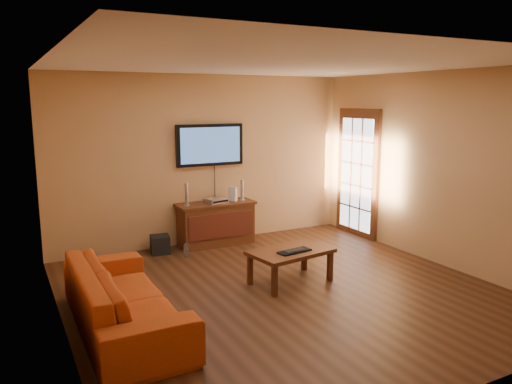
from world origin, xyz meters
TOP-DOWN VIEW (x-y plane):
  - ground_plane at (0.00, 0.00)m, footprint 5.00×5.00m
  - room_walls at (0.00, 0.62)m, footprint 5.00×5.00m
  - french_door at (2.46, 1.70)m, footprint 0.07×1.02m
  - media_console at (0.07, 2.25)m, footprint 1.25×0.48m
  - television at (0.07, 2.45)m, footprint 1.12×0.08m
  - coffee_table at (0.23, 0.23)m, footprint 1.11×0.77m
  - sofa at (-1.95, -0.10)m, footprint 0.66×2.25m
  - speaker_left at (-0.42, 2.24)m, footprint 0.10×0.10m
  - speaker_right at (0.53, 2.25)m, footprint 0.09×0.09m
  - av_receiver at (0.07, 2.24)m, footprint 0.39×0.32m
  - game_console at (0.38, 2.28)m, footprint 0.11×0.17m
  - subwoofer at (-0.88, 2.20)m, footprint 0.32×0.32m
  - bottle at (-0.59, 1.85)m, footprint 0.07×0.07m
  - keyboard at (0.23, 0.13)m, footprint 0.46×0.22m

SIDE VIEW (x-z plane):
  - ground_plane at x=0.00m, z-range 0.00..0.00m
  - bottle at x=-0.59m, z-range -0.01..0.21m
  - subwoofer at x=-0.88m, z-range 0.00..0.28m
  - media_console at x=0.07m, z-range 0.00..0.69m
  - coffee_table at x=0.23m, z-range 0.16..0.59m
  - sofa at x=-1.95m, z-range 0.00..0.88m
  - keyboard at x=0.23m, z-range 0.43..0.46m
  - av_receiver at x=0.07m, z-range 0.69..0.77m
  - game_console at x=0.38m, z-range 0.69..0.91m
  - speaker_right at x=0.53m, z-range 0.67..1.01m
  - speaker_left at x=-0.42m, z-range 0.67..1.03m
  - french_door at x=2.46m, z-range -0.06..2.16m
  - television at x=0.07m, z-range 1.26..1.92m
  - room_walls at x=0.00m, z-range -0.81..4.19m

